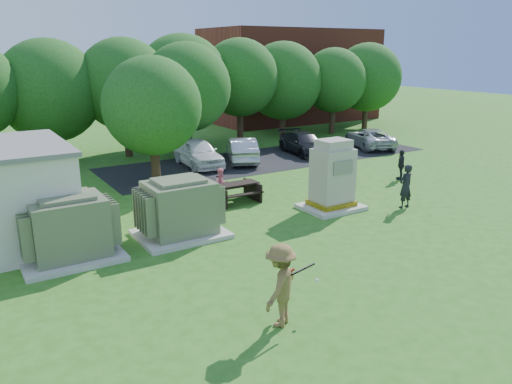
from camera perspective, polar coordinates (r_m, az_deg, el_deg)
ground at (r=15.57m, az=7.89°, el=-8.08°), size 120.00×120.00×0.00m
brick_building at (r=46.66m, az=3.92°, el=13.17°), size 15.00×8.00×8.00m
parking_strip at (r=29.91m, az=1.75°, el=3.86°), size 20.00×6.00×0.01m
transformer_left at (r=16.45m, az=-20.62°, el=-4.01°), size 3.00×2.40×2.07m
transformer_right at (r=17.46m, az=-8.71°, el=-2.00°), size 3.00×2.40×2.07m
generator_cabinet at (r=20.37m, az=8.71°, el=1.46°), size 2.36×1.93×2.87m
picnic_table at (r=21.27m, az=-2.31°, el=0.20°), size 1.94×1.45×0.83m
batter at (r=11.85m, az=2.81°, el=-10.60°), size 1.51×1.35×2.03m
person_by_generator at (r=21.29m, az=16.73°, el=0.63°), size 0.67×0.45×1.82m
person_at_picnic at (r=21.36m, az=-3.98°, el=0.83°), size 0.74×0.60×1.46m
person_walking_right at (r=25.95m, az=16.24°, el=3.02°), size 0.86×0.90×1.51m
car_white at (r=28.05m, az=-6.63°, el=4.49°), size 2.13×4.54×1.50m
car_silver_a at (r=28.93m, az=-1.63°, el=4.87°), size 3.13×4.57×1.43m
car_dark at (r=31.27m, az=5.50°, el=5.55°), size 2.57×4.77×1.31m
car_silver_b at (r=34.05m, az=12.84°, el=6.05°), size 3.61×5.04×1.28m
batting_equipment at (r=12.00m, az=5.39°, el=-9.02°), size 0.97×0.27×0.54m
tree_row at (r=31.38m, az=-11.62°, el=11.78°), size 41.30×13.30×7.30m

